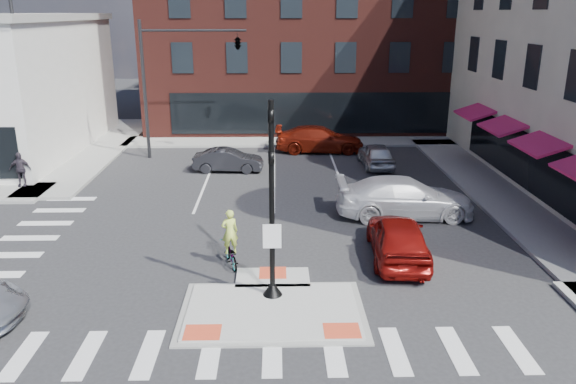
{
  "coord_description": "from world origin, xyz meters",
  "views": [
    {
      "loc": [
        0.13,
        -15.07,
        8.43
      ],
      "look_at": [
        0.57,
        4.84,
        2.0
      ],
      "focal_mm": 35.0,
      "sensor_mm": 36.0,
      "label": 1
    }
  ],
  "objects_px": {
    "white_pickup": "(405,198)",
    "bg_car_red": "(319,139)",
    "red_sedan": "(398,238)",
    "bg_car_silver": "(376,155)",
    "pedestrian_b": "(20,169)",
    "bg_car_dark": "(228,160)",
    "cyclist": "(230,247)"
  },
  "relations": [
    {
      "from": "bg_car_red",
      "to": "cyclist",
      "type": "bearing_deg",
      "value": 167.44
    },
    {
      "from": "bg_car_red",
      "to": "bg_car_dark",
      "type": "bearing_deg",
      "value": 131.62
    },
    {
      "from": "bg_car_dark",
      "to": "bg_car_red",
      "type": "relative_size",
      "value": 0.69
    },
    {
      "from": "bg_car_dark",
      "to": "cyclist",
      "type": "xyz_separation_m",
      "value": [
        1.03,
        -12.08,
        0.06
      ]
    },
    {
      "from": "bg_car_dark",
      "to": "bg_car_silver",
      "type": "height_order",
      "value": "bg_car_silver"
    },
    {
      "from": "bg_car_dark",
      "to": "bg_car_red",
      "type": "distance_m",
      "value": 6.96
    },
    {
      "from": "white_pickup",
      "to": "bg_car_silver",
      "type": "bearing_deg",
      "value": -1.01
    },
    {
      "from": "bg_car_dark",
      "to": "cyclist",
      "type": "relative_size",
      "value": 1.86
    },
    {
      "from": "bg_car_red",
      "to": "pedestrian_b",
      "type": "xyz_separation_m",
      "value": [
        -15.37,
        -7.43,
        0.21
      ]
    },
    {
      "from": "bg_car_red",
      "to": "white_pickup",
      "type": "bearing_deg",
      "value": -164.65
    },
    {
      "from": "white_pickup",
      "to": "cyclist",
      "type": "bearing_deg",
      "value": 124.01
    },
    {
      "from": "red_sedan",
      "to": "cyclist",
      "type": "xyz_separation_m",
      "value": [
        -5.9,
        -0.41,
        -0.12
      ]
    },
    {
      "from": "white_pickup",
      "to": "bg_car_red",
      "type": "xyz_separation_m",
      "value": [
        -2.76,
        11.77,
        -0.05
      ]
    },
    {
      "from": "red_sedan",
      "to": "bg_car_silver",
      "type": "bearing_deg",
      "value": -92.36
    },
    {
      "from": "cyclist",
      "to": "bg_car_red",
      "type": "bearing_deg",
      "value": -121.89
    },
    {
      "from": "bg_car_dark",
      "to": "bg_car_silver",
      "type": "xyz_separation_m",
      "value": [
        8.32,
        0.77,
        0.06
      ]
    },
    {
      "from": "bg_car_dark",
      "to": "pedestrian_b",
      "type": "xyz_separation_m",
      "value": [
        -10.0,
        -3.01,
        0.38
      ]
    },
    {
      "from": "red_sedan",
      "to": "pedestrian_b",
      "type": "height_order",
      "value": "pedestrian_b"
    },
    {
      "from": "red_sedan",
      "to": "bg_car_silver",
      "type": "xyz_separation_m",
      "value": [
        1.38,
        12.44,
        -0.12
      ]
    },
    {
      "from": "white_pickup",
      "to": "cyclist",
      "type": "height_order",
      "value": "cyclist"
    },
    {
      "from": "cyclist",
      "to": "pedestrian_b",
      "type": "distance_m",
      "value": 14.28
    },
    {
      "from": "red_sedan",
      "to": "bg_car_silver",
      "type": "relative_size",
      "value": 1.17
    },
    {
      "from": "red_sedan",
      "to": "bg_car_red",
      "type": "bearing_deg",
      "value": -80.46
    },
    {
      "from": "bg_car_dark",
      "to": "cyclist",
      "type": "bearing_deg",
      "value": -171.75
    },
    {
      "from": "bg_car_red",
      "to": "pedestrian_b",
      "type": "bearing_deg",
      "value": 117.98
    },
    {
      "from": "white_pickup",
      "to": "bg_car_silver",
      "type": "relative_size",
      "value": 1.45
    },
    {
      "from": "bg_car_dark",
      "to": "pedestrian_b",
      "type": "height_order",
      "value": "pedestrian_b"
    },
    {
      "from": "pedestrian_b",
      "to": "cyclist",
      "type": "bearing_deg",
      "value": -48.23
    },
    {
      "from": "red_sedan",
      "to": "white_pickup",
      "type": "xyz_separation_m",
      "value": [
        1.19,
        4.32,
        0.04
      ]
    },
    {
      "from": "bg_car_dark",
      "to": "bg_car_red",
      "type": "bearing_deg",
      "value": -47.17
    },
    {
      "from": "red_sedan",
      "to": "bg_car_dark",
      "type": "bearing_deg",
      "value": -55.3
    },
    {
      "from": "pedestrian_b",
      "to": "bg_car_red",
      "type": "bearing_deg",
      "value": 17.01
    }
  ]
}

